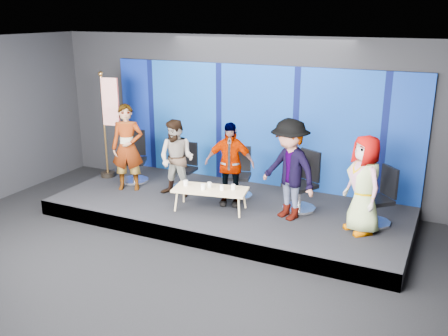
{
  "coord_description": "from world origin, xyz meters",
  "views": [
    {
      "loc": [
        3.92,
        -5.94,
        3.96
      ],
      "look_at": [
        -0.05,
        2.4,
        1.06
      ],
      "focal_mm": 40.0,
      "sensor_mm": 36.0,
      "label": 1
    }
  ],
  "objects_px": {
    "chair_b": "(186,174)",
    "mug_a": "(186,183)",
    "chair_c": "(239,180)",
    "mug_c": "(209,185)",
    "panelist_a": "(128,148)",
    "panelist_d": "(289,170)",
    "chair_e": "(378,206)",
    "coffee_table": "(210,190)",
    "panelist_b": "(177,159)",
    "mug_e": "(233,187)",
    "chair_d": "(302,191)",
    "chair_a": "(134,165)",
    "flag_stand": "(109,123)",
    "panelist_e": "(364,185)",
    "panelist_c": "(229,164)",
    "mug_d": "(222,188)",
    "mug_b": "(203,187)"
  },
  "relations": [
    {
      "from": "chair_b",
      "to": "mug_a",
      "type": "xyz_separation_m",
      "value": [
        0.55,
        -0.95,
        0.16
      ]
    },
    {
      "from": "chair_c",
      "to": "mug_c",
      "type": "bearing_deg",
      "value": -120.01
    },
    {
      "from": "panelist_a",
      "to": "panelist_d",
      "type": "relative_size",
      "value": 0.99
    },
    {
      "from": "chair_e",
      "to": "mug_c",
      "type": "height_order",
      "value": "chair_e"
    },
    {
      "from": "panelist_a",
      "to": "coffee_table",
      "type": "relative_size",
      "value": 1.23
    },
    {
      "from": "panelist_b",
      "to": "panelist_d",
      "type": "distance_m",
      "value": 2.44
    },
    {
      "from": "chair_e",
      "to": "mug_e",
      "type": "distance_m",
      "value": 2.66
    },
    {
      "from": "chair_b",
      "to": "coffee_table",
      "type": "bearing_deg",
      "value": -41.66
    },
    {
      "from": "chair_d",
      "to": "chair_e",
      "type": "relative_size",
      "value": 1.09
    },
    {
      "from": "chair_a",
      "to": "chair_c",
      "type": "relative_size",
      "value": 1.11
    },
    {
      "from": "chair_b",
      "to": "flag_stand",
      "type": "height_order",
      "value": "flag_stand"
    },
    {
      "from": "chair_a",
      "to": "panelist_e",
      "type": "relative_size",
      "value": 0.66
    },
    {
      "from": "chair_e",
      "to": "panelist_e",
      "type": "height_order",
      "value": "panelist_e"
    },
    {
      "from": "panelist_b",
      "to": "chair_d",
      "type": "distance_m",
      "value": 2.61
    },
    {
      "from": "panelist_b",
      "to": "mug_a",
      "type": "height_order",
      "value": "panelist_b"
    },
    {
      "from": "chair_b",
      "to": "chair_d",
      "type": "relative_size",
      "value": 0.86
    },
    {
      "from": "panelist_a",
      "to": "panelist_c",
      "type": "height_order",
      "value": "panelist_a"
    },
    {
      "from": "chair_a",
      "to": "chair_d",
      "type": "bearing_deg",
      "value": -24.62
    },
    {
      "from": "flag_stand",
      "to": "mug_a",
      "type": "bearing_deg",
      "value": -29.89
    },
    {
      "from": "chair_e",
      "to": "panelist_e",
      "type": "xyz_separation_m",
      "value": [
        -0.21,
        -0.46,
        0.51
      ]
    },
    {
      "from": "mug_c",
      "to": "mug_d",
      "type": "height_order",
      "value": "mug_c"
    },
    {
      "from": "panelist_a",
      "to": "chair_c",
      "type": "height_order",
      "value": "panelist_a"
    },
    {
      "from": "panelist_b",
      "to": "panelist_c",
      "type": "bearing_deg",
      "value": 0.1
    },
    {
      "from": "panelist_c",
      "to": "mug_a",
      "type": "relative_size",
      "value": 15.5
    },
    {
      "from": "mug_c",
      "to": "mug_d",
      "type": "bearing_deg",
      "value": -6.53
    },
    {
      "from": "flag_stand",
      "to": "mug_d",
      "type": "bearing_deg",
      "value": -24.27
    },
    {
      "from": "chair_b",
      "to": "panelist_d",
      "type": "distance_m",
      "value": 2.67
    },
    {
      "from": "chair_a",
      "to": "panelist_e",
      "type": "bearing_deg",
      "value": -30.52
    },
    {
      "from": "chair_d",
      "to": "mug_c",
      "type": "relative_size",
      "value": 11.79
    },
    {
      "from": "chair_b",
      "to": "flag_stand",
      "type": "distance_m",
      "value": 2.13
    },
    {
      "from": "panelist_b",
      "to": "mug_b",
      "type": "height_order",
      "value": "panelist_b"
    },
    {
      "from": "flag_stand",
      "to": "chair_c",
      "type": "bearing_deg",
      "value": -8.26
    },
    {
      "from": "panelist_d",
      "to": "chair_e",
      "type": "bearing_deg",
      "value": 40.89
    },
    {
      "from": "panelist_a",
      "to": "flag_stand",
      "type": "relative_size",
      "value": 0.76
    },
    {
      "from": "coffee_table",
      "to": "mug_c",
      "type": "relative_size",
      "value": 15.24
    },
    {
      "from": "chair_d",
      "to": "mug_e",
      "type": "distance_m",
      "value": 1.32
    },
    {
      "from": "panelist_a",
      "to": "mug_c",
      "type": "bearing_deg",
      "value": -31.42
    },
    {
      "from": "mug_e",
      "to": "mug_b",
      "type": "bearing_deg",
      "value": -154.59
    },
    {
      "from": "chair_a",
      "to": "chair_b",
      "type": "relative_size",
      "value": 1.15
    },
    {
      "from": "chair_a",
      "to": "mug_c",
      "type": "relative_size",
      "value": 11.61
    },
    {
      "from": "panelist_a",
      "to": "mug_b",
      "type": "height_order",
      "value": "panelist_a"
    },
    {
      "from": "chair_a",
      "to": "chair_c",
      "type": "distance_m",
      "value": 2.51
    },
    {
      "from": "chair_d",
      "to": "panelist_a",
      "type": "bearing_deg",
      "value": -147.16
    },
    {
      "from": "mug_b",
      "to": "panelist_c",
      "type": "bearing_deg",
      "value": 59.81
    },
    {
      "from": "mug_a",
      "to": "flag_stand",
      "type": "height_order",
      "value": "flag_stand"
    },
    {
      "from": "panelist_d",
      "to": "chair_e",
      "type": "height_order",
      "value": "panelist_d"
    },
    {
      "from": "panelist_b",
      "to": "panelist_c",
      "type": "distance_m",
      "value": 1.17
    },
    {
      "from": "mug_a",
      "to": "mug_b",
      "type": "bearing_deg",
      "value": -6.53
    },
    {
      "from": "panelist_c",
      "to": "chair_d",
      "type": "distance_m",
      "value": 1.49
    },
    {
      "from": "chair_c",
      "to": "mug_a",
      "type": "xyz_separation_m",
      "value": [
        -0.7,
        -0.99,
        0.15
      ]
    }
  ]
}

